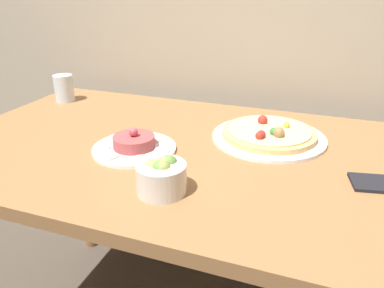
% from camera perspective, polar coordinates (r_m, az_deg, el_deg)
% --- Properties ---
extents(dining_table, '(1.34, 0.83, 0.79)m').
position_cam_1_polar(dining_table, '(1.13, -2.94, -5.01)').
color(dining_table, olive).
rests_on(dining_table, ground_plane).
extents(pizza_plate, '(0.34, 0.34, 0.06)m').
position_cam_1_polar(pizza_plate, '(1.13, 11.63, 1.44)').
color(pizza_plate, white).
rests_on(pizza_plate, dining_table).
extents(tartare_plate, '(0.23, 0.23, 0.07)m').
position_cam_1_polar(tartare_plate, '(1.05, -8.79, -0.19)').
color(tartare_plate, white).
rests_on(tartare_plate, dining_table).
extents(small_bowl, '(0.11, 0.11, 0.08)m').
position_cam_1_polar(small_bowl, '(0.83, -4.67, -4.80)').
color(small_bowl, silver).
rests_on(small_bowl, dining_table).
extents(drinking_glass, '(0.07, 0.07, 0.10)m').
position_cam_1_polar(drinking_glass, '(1.54, -18.93, 8.05)').
color(drinking_glass, silver).
rests_on(drinking_glass, dining_table).
extents(napkin, '(0.15, 0.11, 0.01)m').
position_cam_1_polar(napkin, '(0.98, 26.93, -5.42)').
color(napkin, black).
rests_on(napkin, dining_table).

